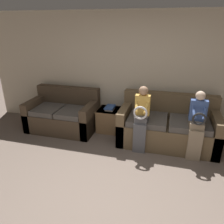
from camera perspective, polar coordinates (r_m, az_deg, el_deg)
ground_plane at (r=3.10m, az=-2.17°, el=-25.18°), size 14.00×14.00×0.00m
wall_back at (r=4.81m, az=7.24°, el=9.91°), size 7.28×0.06×2.55m
couch_main at (r=4.54m, az=14.27°, el=-3.81°), size 1.90×0.94×0.96m
couch_side at (r=5.13m, az=-12.53°, el=-0.80°), size 1.52×0.91×0.92m
child_left_seated at (r=4.07m, az=7.69°, el=-1.07°), size 0.28×0.37×1.24m
child_right_seated at (r=4.08m, az=21.31°, el=-2.62°), size 0.29×0.37×1.22m
side_shelf at (r=4.95m, az=-0.60°, el=-1.94°), size 0.53×0.53×0.51m
book_stack at (r=4.84m, az=-0.53°, el=1.11°), size 0.19×0.30×0.07m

